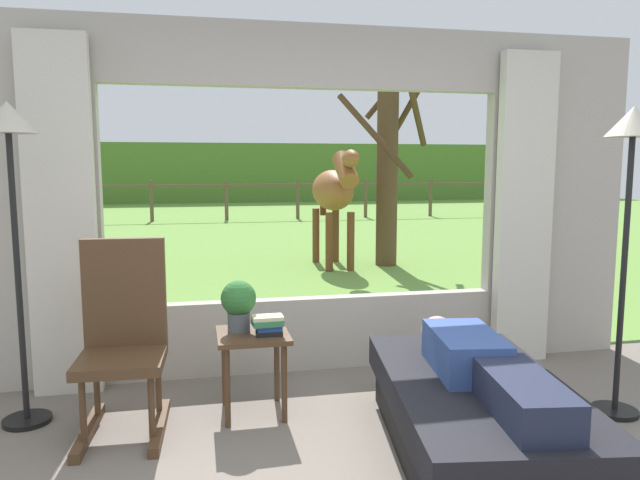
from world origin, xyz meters
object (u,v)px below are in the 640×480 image
at_px(side_table, 253,348).
at_px(pasture_tree, 388,168).
at_px(potted_plant, 239,302).
at_px(reclining_person, 482,365).
at_px(rocking_chair, 123,338).
at_px(book_stack, 268,325).
at_px(floor_lamp_left, 11,166).
at_px(recliner_sofa, 475,417).
at_px(floor_lamp_right, 630,168).
at_px(horse, 334,191).

bearing_deg(side_table, pasture_tree, 63.35).
distance_m(side_table, potted_plant, 0.29).
xyz_separation_m(reclining_person, rocking_chair, (-1.87, 0.80, 0.02)).
relative_size(book_stack, floor_lamp_left, 0.10).
distance_m(recliner_sofa, floor_lamp_right, 1.75).
height_order(side_table, horse, horse).
distance_m(recliner_sofa, horse, 5.88).
xyz_separation_m(rocking_chair, pasture_tree, (3.27, 5.05, 0.95)).
relative_size(potted_plant, book_stack, 1.66).
bearing_deg(pasture_tree, book_stack, -115.56).
distance_m(rocking_chair, book_stack, 0.85).
relative_size(recliner_sofa, floor_lamp_left, 0.95).
relative_size(side_table, floor_lamp_right, 0.27).
bearing_deg(pasture_tree, floor_lamp_left, -128.52).
bearing_deg(floor_lamp_right, horse, 95.70).
bearing_deg(horse, pasture_tree, 179.65).
xyz_separation_m(recliner_sofa, rocking_chair, (-1.87, 0.75, 0.33)).
height_order(potted_plant, horse, horse).
height_order(rocking_chair, horse, horse).
xyz_separation_m(book_stack, pasture_tree, (2.42, 5.07, 0.91)).
xyz_separation_m(recliner_sofa, horse, (0.57, 5.78, 0.94)).
bearing_deg(horse, potted_plant, 68.56).
bearing_deg(reclining_person, pasture_tree, 84.78).
bearing_deg(rocking_chair, floor_lamp_left, 165.78).
bearing_deg(rocking_chair, book_stack, 0.90).
distance_m(reclining_person, horse, 5.89).
height_order(reclining_person, potted_plant, potted_plant).
relative_size(rocking_chair, floor_lamp_left, 0.59).
relative_size(recliner_sofa, reclining_person, 1.26).
height_order(book_stack, horse, horse).
bearing_deg(potted_plant, rocking_chair, -172.00).
bearing_deg(reclining_person, potted_plant, 151.18).
bearing_deg(reclining_person, side_table, 151.16).
distance_m(reclining_person, pasture_tree, 6.10).
height_order(potted_plant, book_stack, potted_plant).
distance_m(floor_lamp_left, horse, 5.73).
bearing_deg(recliner_sofa, floor_lamp_right, 24.57).
bearing_deg(recliner_sofa, floor_lamp_left, 167.57).
bearing_deg(reclining_person, recliner_sofa, 98.29).
bearing_deg(floor_lamp_right, potted_plant, 167.17).
relative_size(horse, pasture_tree, 0.58).
relative_size(book_stack, pasture_tree, 0.06).
bearing_deg(recliner_sofa, rocking_chair, 166.32).
bearing_deg(floor_lamp_left, pasture_tree, 51.48).
bearing_deg(potted_plant, reclining_person, -37.12).
relative_size(recliner_sofa, rocking_chair, 1.62).
relative_size(reclining_person, floor_lamp_left, 0.75).
xyz_separation_m(floor_lamp_left, pasture_tree, (3.87, 4.87, -0.05)).
bearing_deg(floor_lamp_right, book_stack, 169.22).
distance_m(potted_plant, pasture_tree, 5.65).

